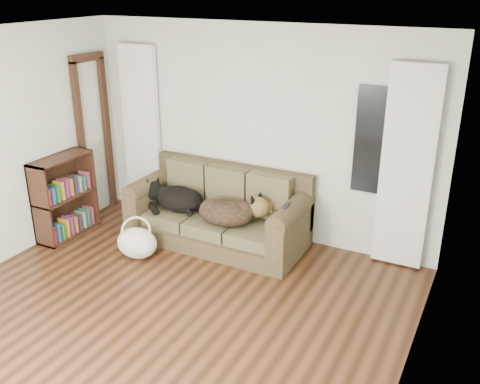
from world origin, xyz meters
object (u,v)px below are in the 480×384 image
at_px(dog_shepherd, 230,212).
at_px(sofa, 217,208).
at_px(tote_bag, 137,244).
at_px(dog_black_lab, 176,199).
at_px(bookshelf, 65,198).

bearing_deg(dog_shepherd, sofa, -29.47).
height_order(dog_shepherd, tote_bag, dog_shepherd).
relative_size(sofa, dog_shepherd, 3.05).
height_order(sofa, dog_black_lab, sofa).
height_order(dog_black_lab, tote_bag, dog_black_lab).
bearing_deg(dog_black_lab, bookshelf, -140.33).
distance_m(dog_shepherd, tote_bag, 1.15).
bearing_deg(bookshelf, dog_black_lab, 25.33).
bearing_deg(sofa, dog_black_lab, -175.59).
xyz_separation_m(tote_bag, bookshelf, (-1.16, 0.09, 0.34)).
bearing_deg(bookshelf, sofa, 18.74).
xyz_separation_m(sofa, tote_bag, (-0.64, -0.77, -0.29)).
distance_m(dog_black_lab, dog_shepherd, 0.81).
bearing_deg(dog_shepherd, dog_black_lab, -9.58).
xyz_separation_m(dog_shepherd, tote_bag, (-0.88, -0.66, -0.33)).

